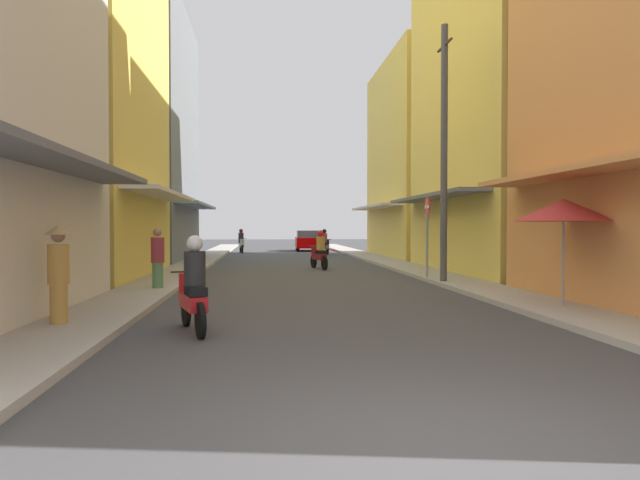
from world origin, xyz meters
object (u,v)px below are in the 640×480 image
at_px(motorbike_red, 193,289).
at_px(motorbike_maroon, 319,252).
at_px(pedestrian_crossing, 58,271).
at_px(parked_car, 308,241).
at_px(street_sign_no_entry, 427,227).
at_px(pedestrian_midway, 158,260).
at_px(vendor_umbrella, 564,210).
at_px(utility_pole, 444,153).
at_px(motorbike_black, 325,243).
at_px(motorbike_silver, 241,242).

xyz_separation_m(motorbike_red, motorbike_maroon, (3.38, 13.58, 0.00)).
bearing_deg(pedestrian_crossing, motorbike_maroon, 67.02).
relative_size(parked_car, street_sign_no_entry, 1.56).
xyz_separation_m(motorbike_maroon, pedestrian_midway, (-4.99, -7.73, 0.14)).
bearing_deg(vendor_umbrella, utility_pole, 98.05).
xyz_separation_m(motorbike_maroon, street_sign_no_entry, (2.93, -5.28, 1.01)).
bearing_deg(motorbike_maroon, vendor_umbrella, -72.48).
height_order(pedestrian_midway, utility_pole, utility_pole).
distance_m(motorbike_red, street_sign_no_entry, 10.47).
xyz_separation_m(pedestrian_midway, vendor_umbrella, (8.78, -4.27, 1.21)).
distance_m(pedestrian_midway, vendor_umbrella, 9.83).
relative_size(motorbike_black, street_sign_no_entry, 0.66).
distance_m(motorbike_silver, utility_pole, 22.61).
bearing_deg(pedestrian_crossing, parked_car, 77.96).
height_order(pedestrian_midway, street_sign_no_entry, street_sign_no_entry).
xyz_separation_m(motorbike_maroon, utility_pole, (3.03, -6.64, 3.18)).
xyz_separation_m(motorbike_silver, pedestrian_midway, (-1.30, -22.45, 0.14)).
bearing_deg(motorbike_silver, motorbike_red, -89.38).
relative_size(vendor_umbrella, street_sign_no_entry, 0.86).
xyz_separation_m(motorbike_red, motorbike_silver, (-0.31, 28.30, 0.00)).
relative_size(motorbike_maroon, pedestrian_midway, 1.05).
distance_m(motorbike_black, pedestrian_midway, 20.09).
bearing_deg(pedestrian_crossing, pedestrian_midway, 83.61).
bearing_deg(pedestrian_crossing, vendor_umbrella, 7.35).
bearing_deg(vendor_umbrella, motorbike_silver, 105.63).
bearing_deg(pedestrian_midway, utility_pole, 7.79).
xyz_separation_m(motorbike_red, vendor_umbrella, (7.17, 1.58, 1.35)).
bearing_deg(pedestrian_midway, vendor_umbrella, -25.92).
xyz_separation_m(pedestrian_crossing, street_sign_no_entry, (8.53, 7.93, 0.73)).
xyz_separation_m(vendor_umbrella, street_sign_no_entry, (-0.86, 6.72, -0.33)).
relative_size(motorbike_silver, pedestrian_midway, 1.07).
relative_size(motorbike_red, street_sign_no_entry, 0.66).
xyz_separation_m(motorbike_silver, utility_pole, (6.71, -21.36, 3.18)).
xyz_separation_m(parked_car, street_sign_no_entry, (2.03, -22.55, 0.98)).
height_order(motorbike_silver, pedestrian_midway, pedestrian_midway).
height_order(pedestrian_midway, pedestrian_crossing, pedestrian_crossing).
bearing_deg(street_sign_no_entry, motorbike_silver, 108.30).
relative_size(pedestrian_crossing, utility_pole, 0.23).
bearing_deg(motorbike_silver, pedestrian_midway, -93.33).
height_order(motorbike_maroon, vendor_umbrella, vendor_umbrella).
distance_m(motorbike_black, parked_car, 6.00).
bearing_deg(pedestrian_midway, motorbike_silver, 86.67).
xyz_separation_m(motorbike_red, pedestrian_crossing, (-2.22, 0.37, 0.28)).
bearing_deg(motorbike_black, street_sign_no_entry, -84.92).
bearing_deg(parked_car, motorbike_red, -97.89).
distance_m(motorbike_black, utility_pole, 18.28).
bearing_deg(parked_car, pedestrian_crossing, -102.04).
bearing_deg(motorbike_red, parked_car, 82.11).
bearing_deg(motorbike_black, motorbike_silver, 146.35).
xyz_separation_m(pedestrian_crossing, utility_pole, (8.63, 6.57, 2.90)).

